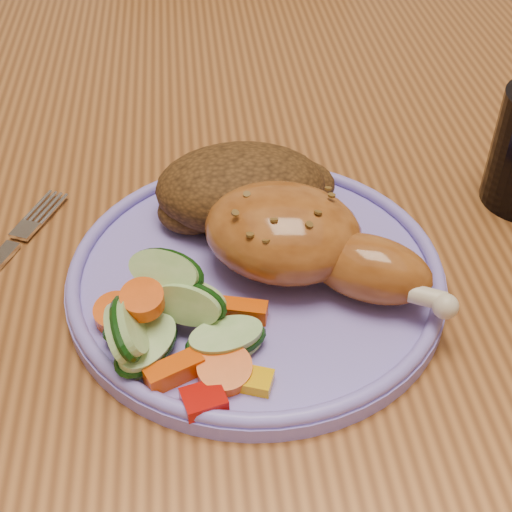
# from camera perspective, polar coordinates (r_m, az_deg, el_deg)

# --- Properties ---
(dining_table) EXTENTS (0.90, 1.40, 0.75)m
(dining_table) POSITION_cam_1_polar(r_m,az_deg,el_deg) (0.68, 3.24, 0.97)
(dining_table) COLOR brown
(dining_table) RESTS_ON ground
(chair_far) EXTENTS (0.42, 0.42, 0.91)m
(chair_far) POSITION_cam_1_polar(r_m,az_deg,el_deg) (1.29, -1.21, 13.29)
(chair_far) COLOR #4C2D16
(chair_far) RESTS_ON ground
(plate) EXTENTS (0.27, 0.27, 0.01)m
(plate) POSITION_cam_1_polar(r_m,az_deg,el_deg) (0.51, 0.00, -1.76)
(plate) COLOR #8473DE
(plate) RESTS_ON dining_table
(plate_rim) EXTENTS (0.27, 0.27, 0.01)m
(plate_rim) POSITION_cam_1_polar(r_m,az_deg,el_deg) (0.50, 0.00, -0.85)
(plate_rim) COLOR #8473DE
(plate_rim) RESTS_ON plate
(chicken_leg) EXTENTS (0.17, 0.15, 0.06)m
(chicken_leg) POSITION_cam_1_polar(r_m,az_deg,el_deg) (0.49, 3.81, 1.23)
(chicken_leg) COLOR #A25922
(chicken_leg) RESTS_ON plate
(rice_pilaf) EXTENTS (0.14, 0.09, 0.06)m
(rice_pilaf) POSITION_cam_1_polar(r_m,az_deg,el_deg) (0.55, -0.94, 5.39)
(rice_pilaf) COLOR #4E2F13
(rice_pilaf) RESTS_ON plate
(vegetable_pile) EXTENTS (0.11, 0.12, 0.06)m
(vegetable_pile) POSITION_cam_1_polar(r_m,az_deg,el_deg) (0.45, -6.94, -5.37)
(vegetable_pile) COLOR #A50A05
(vegetable_pile) RESTS_ON plate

